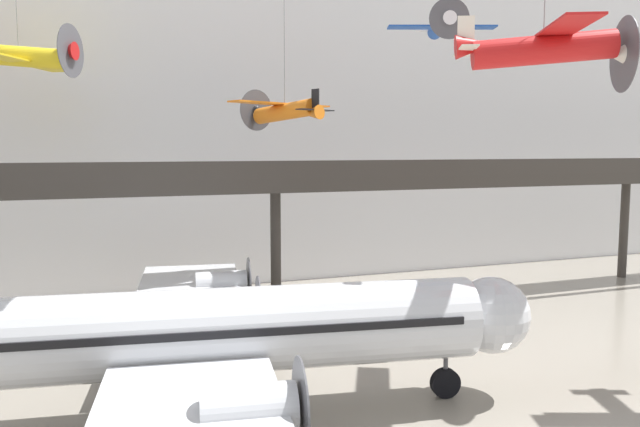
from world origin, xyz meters
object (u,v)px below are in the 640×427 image
(suspended_plane_yellow_lowwing, at_px, (19,57))
(suspended_plane_red_highwing, at_px, (543,48))
(airliner_silver_main, at_px, (164,336))
(suspended_plane_blue_trainer, at_px, (441,24))
(suspended_plane_orange_highwing, at_px, (285,111))

(suspended_plane_yellow_lowwing, bearing_deg, suspended_plane_red_highwing, -13.24)
(airliner_silver_main, distance_m, suspended_plane_red_highwing, 20.37)
(suspended_plane_blue_trainer, xyz_separation_m, suspended_plane_red_highwing, (-0.95, -10.15, -2.95))
(airliner_silver_main, xyz_separation_m, suspended_plane_yellow_lowwing, (-6.13, 17.53, 12.72))
(suspended_plane_orange_highwing, relative_size, suspended_plane_red_highwing, 1.13)
(airliner_silver_main, distance_m, suspended_plane_blue_trainer, 24.51)
(airliner_silver_main, bearing_deg, suspended_plane_red_highwing, 4.36)
(suspended_plane_blue_trainer, bearing_deg, airliner_silver_main, -43.06)
(airliner_silver_main, bearing_deg, suspended_plane_orange_highwing, 63.80)
(suspended_plane_orange_highwing, relative_size, suspended_plane_blue_trainer, 1.67)
(suspended_plane_orange_highwing, xyz_separation_m, suspended_plane_red_highwing, (7.63, -14.08, 2.13))
(suspended_plane_yellow_lowwing, xyz_separation_m, suspended_plane_blue_trainer, (23.69, -8.72, 1.95))
(suspended_plane_yellow_lowwing, distance_m, suspended_plane_blue_trainer, 25.32)
(suspended_plane_red_highwing, bearing_deg, suspended_plane_yellow_lowwing, 166.28)
(suspended_plane_yellow_lowwing, xyz_separation_m, suspended_plane_red_highwing, (22.75, -18.88, -1.00))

